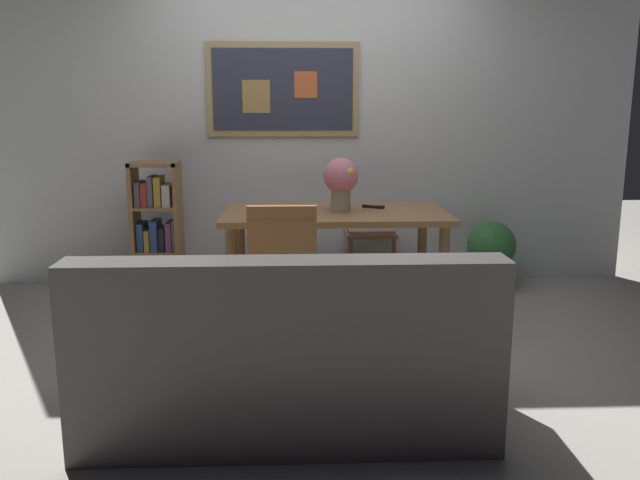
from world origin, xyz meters
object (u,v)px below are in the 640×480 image
Objects in this scene: dining_table at (335,224)px; dining_chair_near_left at (283,268)px; flower_vase at (341,180)px; leather_couch at (286,360)px; potted_ivy at (491,252)px; dining_chair_far_left at (284,219)px; tv_remote at (373,206)px; bookshelf at (159,234)px; dining_chair_far_right at (369,219)px.

dining_chair_near_left is (-0.35, -0.81, -0.10)m from dining_table.
dining_chair_near_left is at bearing -116.41° from flower_vase.
leather_couch is 2.72m from potted_ivy.
dining_chair_far_left is 0.51× the size of leather_couch.
flower_vase reaches higher than potted_ivy.
dining_chair_near_left is 5.80× the size of tv_remote.
dining_chair_far_left is 2.44m from leather_couch.
flower_vase is (0.04, -0.03, 0.31)m from dining_table.
tv_remote is (0.24, 0.15, -0.21)m from flower_vase.
leather_couch is at bearing -65.27° from bookshelf.
bookshelf is (-0.96, -0.26, -0.07)m from dining_chair_far_left.
leather_couch is at bearing -105.07° from dining_chair_far_right.
dining_chair_far_right is 1.75m from dining_chair_near_left.
tv_remote is (-0.05, -0.68, 0.21)m from dining_chair_far_right.
bookshelf reaches higher than leather_couch.
dining_chair_near_left is 2.50× the size of flower_vase.
dining_chair_near_left is at bearing -139.82° from potted_ivy.
dining_chair_far_left is (-0.36, 0.81, -0.10)m from dining_table.
tv_remote is (0.60, 1.75, 0.43)m from leather_couch.
dining_chair_far_left reaches higher than dining_table.
bookshelf is (-1.32, 0.54, -0.17)m from dining_table.
dining_chair_far_right is 1.59× the size of potted_ivy.
leather_couch is (0.04, -2.43, -0.23)m from dining_chair_far_left.
potted_ivy is at bearing 25.69° from flower_vase.
dining_table reaches higher than potted_ivy.
dining_chair_near_left is at bearing -89.49° from dining_chair_far_left.
potted_ivy is (1.61, 2.20, -0.01)m from leather_couch.
bookshelf is 1.55m from flower_vase.
dining_chair_near_left reaches higher than potted_ivy.
bookshelf is at bearing 157.65° from dining_table.
dining_chair_far_right is 1.00× the size of dining_chair_far_left.
tv_remote is at bearing 23.88° from dining_table.
dining_chair_far_left is at bearing 90.97° from leather_couch.
bookshelf is at bearing 114.73° from leather_couch.
dining_chair_far_right and dining_chair_near_left have the same top height.
flower_vase is (0.40, -0.83, 0.41)m from dining_chair_far_left.
flower_vase is at bearing -64.27° from dining_chair_far_left.
dining_table is at bearing 66.53° from dining_chair_near_left.
flower_vase reaches higher than dining_table.
dining_chair_far_left is at bearing 133.21° from tv_remote.
dining_chair_far_right is 1.01m from potted_ivy.
dining_table is 1.69m from leather_couch.
dining_table is at bearing -155.93° from potted_ivy.
bookshelf is 1.68m from tv_remote.
dining_table is 2.67× the size of potted_ivy.
leather_couch is 2.39m from bookshelf.
tv_remote is at bearing -94.30° from dining_chair_far_right.
dining_table is 9.72× the size of tv_remote.
dining_chair_far_right is 2.52m from leather_couch.
dining_chair_far_left reaches higher than tv_remote.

